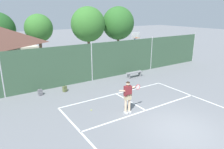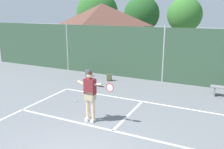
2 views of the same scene
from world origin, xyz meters
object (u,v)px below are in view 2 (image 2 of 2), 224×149
object	(u,v)px
tennis_ball	(76,101)
backpack_olive	(109,77)
tennis_player	(90,92)
backpack_grey	(88,73)

from	to	relation	value
tennis_ball	backpack_olive	bearing A→B (deg)	92.57
tennis_player	tennis_ball	size ratio (longest dim) A/B	28.10
backpack_olive	tennis_player	bearing A→B (deg)	-70.69
tennis_ball	backpack_olive	distance (m)	3.68
tennis_player	backpack_olive	bearing A→B (deg)	109.31
backpack_olive	backpack_grey	bearing A→B (deg)	169.40
tennis_player	backpack_grey	distance (m)	6.36
tennis_ball	backpack_olive	size ratio (longest dim) A/B	0.14
tennis_player	tennis_ball	bearing A→B (deg)	140.00
tennis_ball	tennis_player	bearing A→B (deg)	-40.00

